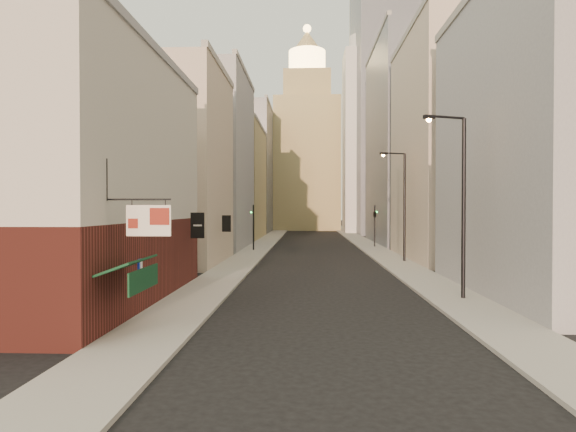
{
  "coord_description": "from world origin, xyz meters",
  "views": [
    {
      "loc": [
        -0.89,
        -13.77,
        4.57
      ],
      "look_at": [
        -2.13,
        16.99,
        4.11
      ],
      "focal_mm": 30.0,
      "sensor_mm": 36.0,
      "label": 1
    }
  ],
  "objects_px": {
    "streetlamp_mid": "(402,200)",
    "traffic_light_right": "(375,215)",
    "white_tower": "(365,135)",
    "streetlamp_near": "(460,196)",
    "traffic_light_left": "(253,220)",
    "clock_tower": "(307,149)"
  },
  "relations": [
    {
      "from": "streetlamp_mid",
      "to": "traffic_light_right",
      "type": "bearing_deg",
      "value": 69.95
    },
    {
      "from": "white_tower",
      "to": "streetlamp_mid",
      "type": "xyz_separation_m",
      "value": [
        -2.91,
        -50.86,
        -13.31
      ]
    },
    {
      "from": "streetlamp_mid",
      "to": "traffic_light_right",
      "type": "height_order",
      "value": "streetlamp_mid"
    },
    {
      "from": "streetlamp_near",
      "to": "traffic_light_left",
      "type": "relative_size",
      "value": 1.82
    },
    {
      "from": "clock_tower",
      "to": "traffic_light_right",
      "type": "relative_size",
      "value": 8.98
    },
    {
      "from": "clock_tower",
      "to": "traffic_light_left",
      "type": "height_order",
      "value": "clock_tower"
    },
    {
      "from": "streetlamp_mid",
      "to": "traffic_light_left",
      "type": "bearing_deg",
      "value": 122.53
    },
    {
      "from": "streetlamp_near",
      "to": "streetlamp_mid",
      "type": "xyz_separation_m",
      "value": [
        0.48,
        16.88,
        0.1
      ]
    },
    {
      "from": "clock_tower",
      "to": "traffic_light_left",
      "type": "bearing_deg",
      "value": -95.95
    },
    {
      "from": "clock_tower",
      "to": "traffic_light_right",
      "type": "distance_m",
      "value": 51.74
    },
    {
      "from": "streetlamp_near",
      "to": "traffic_light_right",
      "type": "distance_m",
      "value": 32.56
    },
    {
      "from": "traffic_light_right",
      "to": "streetlamp_mid",
      "type": "bearing_deg",
      "value": 109.36
    },
    {
      "from": "clock_tower",
      "to": "streetlamp_near",
      "type": "distance_m",
      "value": 83.03
    },
    {
      "from": "traffic_light_left",
      "to": "traffic_light_right",
      "type": "relative_size",
      "value": 1.0
    },
    {
      "from": "white_tower",
      "to": "traffic_light_left",
      "type": "height_order",
      "value": "white_tower"
    },
    {
      "from": "clock_tower",
      "to": "streetlamp_near",
      "type": "xyz_separation_m",
      "value": [
        7.62,
        -81.74,
        -12.44
      ]
    },
    {
      "from": "clock_tower",
      "to": "streetlamp_near",
      "type": "bearing_deg",
      "value": -84.68
    },
    {
      "from": "clock_tower",
      "to": "white_tower",
      "type": "relative_size",
      "value": 1.08
    },
    {
      "from": "traffic_light_left",
      "to": "traffic_light_right",
      "type": "height_order",
      "value": "same"
    },
    {
      "from": "clock_tower",
      "to": "traffic_light_left",
      "type": "relative_size",
      "value": 8.98
    },
    {
      "from": "clock_tower",
      "to": "white_tower",
      "type": "height_order",
      "value": "clock_tower"
    },
    {
      "from": "streetlamp_near",
      "to": "streetlamp_mid",
      "type": "bearing_deg",
      "value": 68.26
    }
  ]
}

